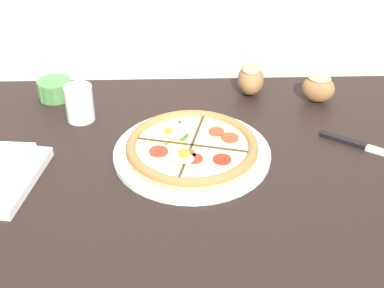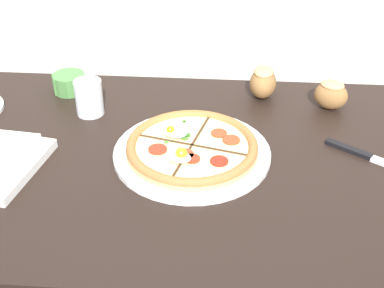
{
  "view_description": "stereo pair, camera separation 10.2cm",
  "coord_description": "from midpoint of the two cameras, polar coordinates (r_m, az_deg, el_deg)",
  "views": [
    {
      "loc": [
        0.01,
        -0.94,
        1.39
      ],
      "look_at": [
        0.04,
        0.01,
        0.75
      ],
      "focal_mm": 50.0,
      "sensor_mm": 36.0,
      "label": 1
    },
    {
      "loc": [
        0.11,
        -0.94,
        1.39
      ],
      "look_at": [
        0.04,
        0.01,
        0.75
      ],
      "focal_mm": 50.0,
      "sensor_mm": 36.0,
      "label": 2
    }
  ],
  "objects": [
    {
      "name": "water_glass",
      "position": [
        1.3,
        -8.72,
        4.67
      ],
      "size": [
        0.07,
        0.07,
        0.09
      ],
      "color": "white",
      "rests_on": "dining_table"
    },
    {
      "name": "pizza",
      "position": [
        1.15,
        2.53,
        -0.58
      ],
      "size": [
        0.34,
        0.34,
        0.05
      ],
      "color": "white",
      "rests_on": "dining_table"
    },
    {
      "name": "knife_main",
      "position": [
        1.22,
        21.64,
        -1.75
      ],
      "size": [
        0.22,
        0.16,
        0.01
      ],
      "rotation": [
        0.0,
        0.0,
        -0.59
      ],
      "color": "silver",
      "rests_on": "dining_table"
    },
    {
      "name": "dining_table",
      "position": [
        1.22,
        0.46,
        -5.5
      ],
      "size": [
        1.33,
        0.75,
        0.72
      ],
      "color": "black",
      "rests_on": "ground_plane"
    },
    {
      "name": "bread_piece_near",
      "position": [
        1.37,
        16.71,
        5.06
      ],
      "size": [
        0.1,
        0.09,
        0.07
      ],
      "rotation": [
        0.0,
        0.0,
        2.8
      ],
      "color": "olive",
      "rests_on": "dining_table"
    },
    {
      "name": "bread_piece_mid",
      "position": [
        1.38,
        9.7,
        6.52
      ],
      "size": [
        0.08,
        0.1,
        0.08
      ],
      "rotation": [
        0.0,
        0.0,
        1.45
      ],
      "color": "olive",
      "rests_on": "dining_table"
    },
    {
      "name": "ramekin_bowl",
      "position": [
        1.42,
        -10.96,
        6.43
      ],
      "size": [
        0.09,
        0.09,
        0.05
      ],
      "color": "#4C8442",
      "rests_on": "dining_table"
    }
  ]
}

